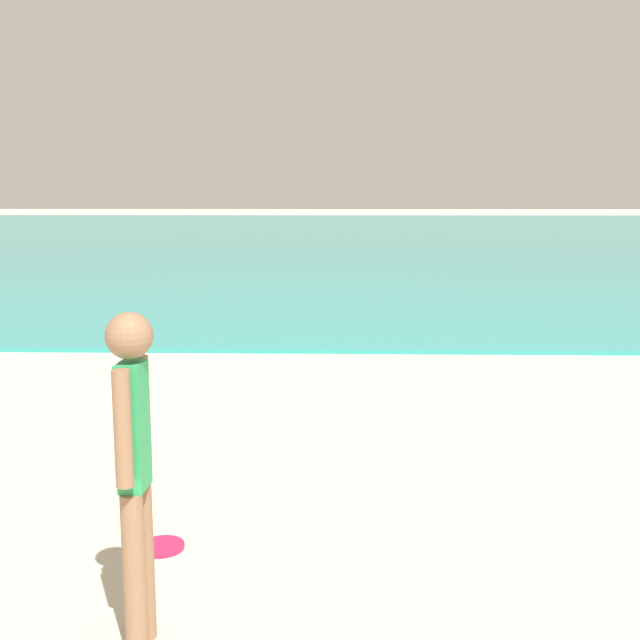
{
  "coord_description": "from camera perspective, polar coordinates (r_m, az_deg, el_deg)",
  "views": [
    {
      "loc": [
        -0.13,
        1.54,
        2.06
      ],
      "look_at": [
        -0.31,
        8.53,
        0.9
      ],
      "focal_mm": 43.07,
      "sensor_mm": 36.0,
      "label": 1
    }
  ],
  "objects": [
    {
      "name": "water",
      "position": [
        39.75,
        1.67,
        6.51
      ],
      "size": [
        160.0,
        60.0,
        0.06
      ],
      "primitive_type": "cube",
      "color": "teal",
      "rests_on": "ground"
    },
    {
      "name": "person_standing",
      "position": [
        3.54,
        -13.62,
        -10.2
      ],
      "size": [
        0.21,
        0.36,
        1.55
      ],
      "rotation": [
        0.0,
        0.0,
        1.54
      ],
      "color": "#936B4C",
      "rests_on": "ground"
    },
    {
      "name": "frisbee",
      "position": [
        4.77,
        -11.65,
        -16.16
      ],
      "size": [
        0.26,
        0.26,
        0.03
      ],
      "primitive_type": "cylinder",
      "color": "#E51E4C",
      "rests_on": "ground"
    }
  ]
}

